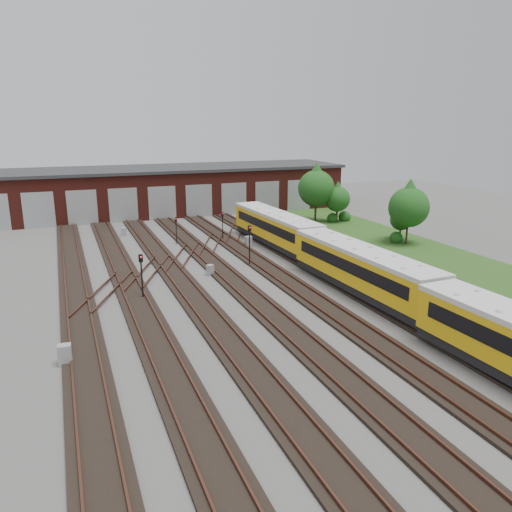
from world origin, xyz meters
name	(u,v)px	position (x,y,z in m)	size (l,w,h in m)	color
ground	(283,300)	(0.00, 0.00, 0.00)	(120.00, 120.00, 0.00)	#494744
track_network	(278,296)	(-0.17, 0.59, 0.11)	(30.40, 70.00, 0.33)	black
maintenance_shed	(167,189)	(-0.01, 39.97, 3.20)	(51.00, 12.50, 6.35)	#581D16
grass_verge	(409,246)	(19.00, 10.00, 0.03)	(8.00, 55.00, 0.05)	#234D19
metro_train	(362,269)	(6.00, -0.90, 1.97)	(3.35, 47.58, 3.20)	black
signal_mast_0	(141,270)	(-9.47, 3.97, 2.18)	(0.30, 0.28, 3.39)	black
signal_mast_1	(223,222)	(1.75, 19.75, 1.99)	(0.25, 0.23, 3.12)	black
signal_mast_2	(176,227)	(-3.33, 19.93, 1.84)	(0.24, 0.23, 2.86)	black
signal_mast_3	(249,240)	(0.89, 9.20, 2.36)	(0.28, 0.26, 3.73)	black
relay_cabinet_0	(65,355)	(-15.00, -4.83, 0.57)	(0.69, 0.57, 1.15)	#929497
relay_cabinet_1	(124,232)	(-8.09, 25.99, 0.45)	(0.54, 0.45, 0.90)	#929497
relay_cabinet_2	(210,270)	(-3.21, 7.82, 0.45)	(0.54, 0.45, 0.91)	#929497
relay_cabinet_3	(293,241)	(7.66, 14.28, 0.54)	(0.65, 0.54, 1.08)	#929497
relay_cabinet_4	(248,242)	(3.32, 15.93, 0.55)	(0.66, 0.55, 1.10)	#929497
tree_0	(316,184)	(16.00, 25.04, 4.93)	(4.63, 4.63, 7.67)	#372518
tree_1	(338,196)	(18.45, 23.84, 3.42)	(3.21, 3.21, 5.33)	#372518
tree_2	(409,202)	(19.26, 10.80, 4.47)	(4.20, 4.20, 6.96)	#372518
tree_3	(401,217)	(19.97, 12.81, 2.54)	(2.39, 2.39, 3.96)	#372518
bush_0	(396,236)	(18.70, 11.79, 0.71)	(1.42, 1.42, 1.42)	#174C15
bush_1	(332,217)	(18.08, 24.27, 0.68)	(1.36, 1.36, 1.36)	#174C15
bush_2	(345,215)	(19.91, 24.25, 0.79)	(1.59, 1.59, 1.59)	#174C15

